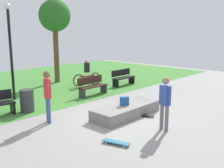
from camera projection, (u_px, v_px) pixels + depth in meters
ground_plane at (119, 119)px, 9.38m from camera, size 28.00×28.00×0.00m
grass_lawn at (10, 87)px, 14.87m from camera, size 26.60×11.51×0.01m
concrete_ledge at (126, 110)px, 9.74m from camera, size 2.84×1.05×0.41m
backpack_on_ledge at (124, 101)px, 9.65m from camera, size 0.32×0.27×0.32m
skater_performing_trick at (165, 100)px, 8.13m from camera, size 0.27×0.42×1.71m
skater_watching at (47, 93)px, 8.84m from camera, size 0.31×0.40×1.79m
skateboard_by_ledge at (143, 115)px, 9.65m from camera, size 0.61×0.77×0.08m
skateboard_spare at (116, 142)px, 7.28m from camera, size 0.42×0.82×0.08m
park_bench_by_oak at (123, 77)px, 15.21m from camera, size 1.61×0.51×0.91m
park_bench_center_lawn at (92, 85)px, 12.83m from camera, size 1.61×0.50×0.91m
tree_young_birch at (55, 17)px, 15.48m from camera, size 1.88×1.88×4.93m
lamp_post at (10, 42)px, 11.61m from camera, size 0.28×0.28×4.29m
trash_bin at (27, 101)px, 10.16m from camera, size 0.53×0.53×0.88m
cyclist_on_bicycle at (87, 74)px, 15.20m from camera, size 1.79×0.46×1.52m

